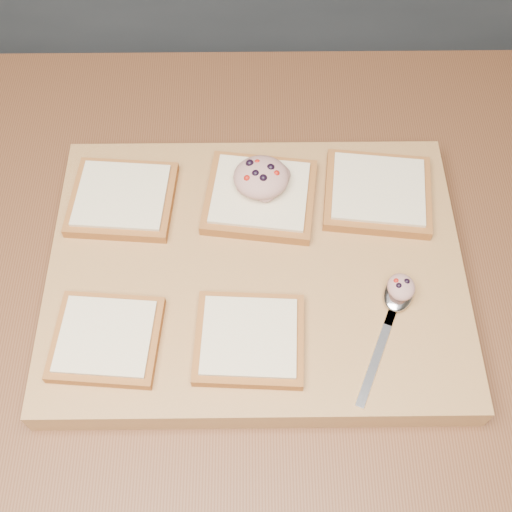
{
  "coord_description": "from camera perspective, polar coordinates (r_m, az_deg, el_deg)",
  "views": [
    {
      "loc": [
        -0.01,
        -0.38,
        1.58
      ],
      "look_at": [
        -0.0,
        -0.0,
        0.95
      ],
      "focal_mm": 45.0,
      "sensor_mm": 36.0,
      "label": 1
    }
  ],
  "objects": [
    {
      "name": "bread_near_center",
      "position": [
        0.69,
        -0.59,
        -7.37
      ],
      "size": [
        0.12,
        0.11,
        0.02
      ],
      "color": "#9D5928",
      "rests_on": "cutting_board"
    },
    {
      "name": "tuna_salad_dollop",
      "position": [
        0.77,
        0.46,
        7.04
      ],
      "size": [
        0.07,
        0.06,
        0.03
      ],
      "color": "tan",
      "rests_on": "bread_far_center"
    },
    {
      "name": "island_counter",
      "position": [
        1.19,
        0.1,
        -12.59
      ],
      "size": [
        2.0,
        0.8,
        0.9
      ],
      "color": "slate",
      "rests_on": "ground"
    },
    {
      "name": "bread_far_left",
      "position": [
        0.8,
        -11.79,
        5.04
      ],
      "size": [
        0.13,
        0.12,
        0.02
      ],
      "color": "#9D5928",
      "rests_on": "cutting_board"
    },
    {
      "name": "bread_far_center",
      "position": [
        0.79,
        0.36,
        5.36
      ],
      "size": [
        0.15,
        0.14,
        0.02
      ],
      "color": "#9D5928",
      "rests_on": "cutting_board"
    },
    {
      "name": "spoon_salad",
      "position": [
        0.72,
        12.78,
        -2.69
      ],
      "size": [
        0.03,
        0.03,
        0.02
      ],
      "color": "tan",
      "rests_on": "spoon"
    },
    {
      "name": "ground",
      "position": [
        1.62,
        0.08,
        -17.73
      ],
      "size": [
        4.0,
        4.0,
        0.0
      ],
      "primitive_type": "plane",
      "color": "#515459",
      "rests_on": "ground"
    },
    {
      "name": "bread_far_right",
      "position": [
        0.81,
        10.77,
        5.58
      ],
      "size": [
        0.14,
        0.13,
        0.02
      ],
      "color": "#9D5928",
      "rests_on": "cutting_board"
    },
    {
      "name": "bread_near_left",
      "position": [
        0.71,
        -13.15,
        -7.14
      ],
      "size": [
        0.12,
        0.11,
        0.02
      ],
      "color": "#9D5928",
      "rests_on": "cutting_board"
    },
    {
      "name": "cutting_board",
      "position": [
        0.76,
        0.0,
        -1.33
      ],
      "size": [
        0.48,
        0.37,
        0.04
      ],
      "primitive_type": "cube",
      "color": "#B4874D",
      "rests_on": "island_counter"
    },
    {
      "name": "spoon",
      "position": [
        0.73,
        12.3,
        -4.04
      ],
      "size": [
        0.09,
        0.16,
        0.01
      ],
      "color": "silver",
      "rests_on": "cutting_board"
    }
  ]
}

